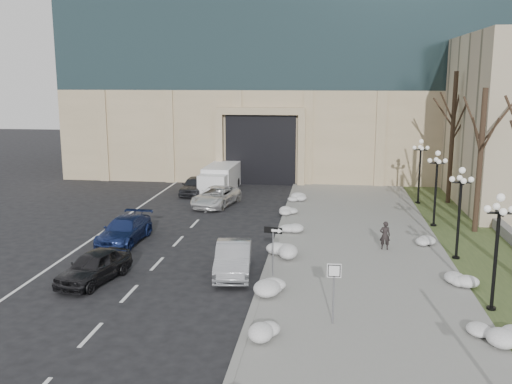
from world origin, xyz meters
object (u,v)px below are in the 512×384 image
(one_way_sign, at_px, (276,237))
(keep_sign, at_px, (334,281))
(box_truck, at_px, (220,179))
(car_b, at_px, (233,259))
(lamppost_b, at_px, (460,201))
(lamppost_a, at_px, (497,236))
(car_a, at_px, (94,266))
(car_d, at_px, (216,197))
(lamppost_d, at_px, (420,163))
(car_c, at_px, (124,230))
(lamppost_c, at_px, (436,178))
(pedestrian, at_px, (385,235))
(car_e, at_px, (194,186))

(one_way_sign, distance_m, keep_sign, 5.51)
(box_truck, bearing_deg, car_b, -75.45)
(lamppost_b, bearing_deg, lamppost_a, -90.00)
(car_a, bearing_deg, car_d, 94.55)
(box_truck, height_order, lamppost_d, lamppost_d)
(car_c, height_order, box_truck, box_truck)
(car_a, distance_m, keep_sign, 11.23)
(one_way_sign, relative_size, keep_sign, 0.99)
(box_truck, distance_m, one_way_sign, 21.07)
(car_b, height_order, lamppost_c, lamppost_c)
(car_b, distance_m, car_c, 8.19)
(pedestrian, height_order, one_way_sign, one_way_sign)
(lamppost_a, bearing_deg, box_truck, 123.83)
(car_a, xyz_separation_m, one_way_sign, (8.08, 1.47, 1.28))
(lamppost_a, bearing_deg, car_c, 157.26)
(pedestrian, relative_size, lamppost_a, 0.32)
(lamppost_a, distance_m, lamppost_b, 6.50)
(car_c, bearing_deg, car_e, 88.96)
(lamppost_d, bearing_deg, car_e, 174.98)
(car_c, relative_size, lamppost_c, 1.02)
(box_truck, bearing_deg, car_c, -97.31)
(car_c, bearing_deg, box_truck, 82.96)
(lamppost_b, bearing_deg, lamppost_d, 90.00)
(car_c, distance_m, keep_sign, 15.02)
(car_d, bearing_deg, lamppost_d, 21.37)
(car_c, relative_size, lamppost_b, 1.02)
(car_d, xyz_separation_m, lamppost_b, (14.44, -10.64, 2.38))
(car_c, xyz_separation_m, lamppost_c, (17.70, 5.58, 2.37))
(car_c, height_order, lamppost_c, lamppost_c)
(pedestrian, height_order, lamppost_b, lamppost_b)
(box_truck, relative_size, lamppost_b, 1.36)
(car_a, distance_m, lamppost_b, 17.81)
(box_truck, xyz_separation_m, keep_sign, (9.03, -24.89, 0.81))
(car_b, height_order, keep_sign, keep_sign)
(box_truck, bearing_deg, lamppost_d, -10.06)
(box_truck, bearing_deg, one_way_sign, -70.26)
(car_c, bearing_deg, keep_sign, -37.67)
(pedestrian, height_order, lamppost_a, lamppost_a)
(keep_sign, relative_size, lamppost_b, 0.51)
(car_a, distance_m, lamppost_d, 24.97)
(car_b, height_order, box_truck, box_truck)
(car_c, bearing_deg, car_b, -30.35)
(car_c, relative_size, car_d, 0.98)
(car_e, bearing_deg, box_truck, 47.73)
(car_d, height_order, lamppost_b, lamppost_b)
(box_truck, xyz_separation_m, lamppost_a, (15.23, -22.72, 2.09))
(car_e, height_order, lamppost_d, lamppost_d)
(car_c, bearing_deg, car_a, -79.99)
(pedestrian, relative_size, box_truck, 0.24)
(car_a, bearing_deg, pedestrian, 38.41)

